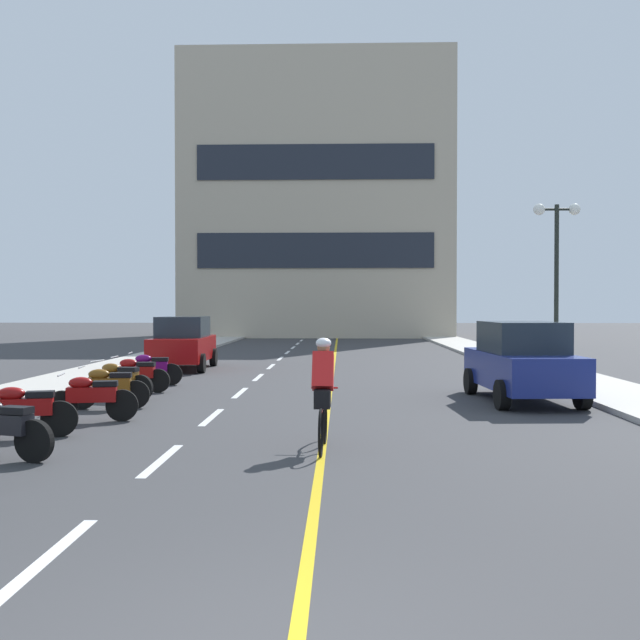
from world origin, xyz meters
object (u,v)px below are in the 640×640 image
parked_car_mid (183,343)px  motorcycle_3 (91,397)px  street_lamp_mid (557,249)px  parked_car_near (522,361)px  motorcycle_7 (150,368)px  motorcycle_5 (118,380)px  motorcycle_4 (108,387)px  motorcycle_1 (1,427)px  motorcycle_6 (136,374)px  cyclist_rider (323,391)px  motorcycle_2 (23,410)px

parked_car_mid → motorcycle_3: (0.75, -11.40, -0.44)m
street_lamp_mid → parked_car_near: street_lamp_mid is taller
motorcycle_7 → motorcycle_5: bearing=-88.8°
motorcycle_4 → parked_car_near: bearing=9.7°
parked_car_near → parked_car_mid: 12.57m
street_lamp_mid → parked_car_mid: (-12.21, 1.79, -3.05)m
motorcycle_1 → motorcycle_6: (-0.36, 8.04, 0.00)m
motorcycle_3 → street_lamp_mid: bearing=40.0°
parked_car_mid → motorcycle_4: size_ratio=2.51×
cyclist_rider → motorcycle_5: bearing=130.8°
motorcycle_2 → motorcycle_5: size_ratio=0.99×
parked_car_near → motorcycle_1: 11.16m
motorcycle_1 → motorcycle_4: same height
street_lamp_mid → cyclist_rider: street_lamp_mid is taller
parked_car_mid → motorcycle_7: parked_car_mid is taller
cyclist_rider → parked_car_mid: bearing=110.4°
motorcycle_4 → motorcycle_6: (-0.25, 2.93, 0.00)m
motorcycle_2 → motorcycle_4: 3.42m
street_lamp_mid → motorcycle_4: street_lamp_mid is taller
motorcycle_3 → motorcycle_4: 1.73m
motorcycle_2 → parked_car_near: bearing=27.9°
motorcycle_1 → motorcycle_7: bearing=92.5°
parked_car_mid → motorcycle_5: size_ratio=2.53×
motorcycle_3 → motorcycle_4: (-0.23, 1.71, 0.00)m
parked_car_near → motorcycle_6: size_ratio=2.52×
parked_car_mid → motorcycle_2: bearing=-89.1°
motorcycle_5 → cyclist_rider: (4.89, -5.65, 0.41)m
motorcycle_5 → cyclist_rider: 7.48m
street_lamp_mid → motorcycle_5: size_ratio=3.13×
motorcycle_4 → cyclist_rider: 6.27m
motorcycle_4 → cyclist_rider: (4.65, -4.19, 0.41)m
parked_car_near → motorcycle_2: 10.61m
motorcycle_4 → cyclist_rider: bearing=-42.0°
street_lamp_mid → motorcycle_7: bearing=-164.4°
motorcycle_1 → street_lamp_mid: bearing=48.4°
motorcycle_5 → motorcycle_7: 3.10m
motorcycle_6 → motorcycle_7: same height
motorcycle_7 → motorcycle_1: bearing=-87.5°
motorcycle_5 → cyclist_rider: size_ratio=0.95×
parked_car_near → motorcycle_5: bearing=-179.5°
parked_car_mid → motorcycle_3: bearing=-86.2°
parked_car_near → motorcycle_1: parked_car_near is taller
parked_car_near → motorcycle_6: 9.41m
street_lamp_mid → motorcycle_4: bearing=-145.9°
motorcycle_4 → cyclist_rider: size_ratio=0.96×
motorcycle_4 → motorcycle_5: 1.48m
motorcycle_5 → motorcycle_6: same height
street_lamp_mid → motorcycle_2: size_ratio=3.16×
street_lamp_mid → motorcycle_3: 15.36m
parked_car_mid → motorcycle_6: parked_car_mid is taller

